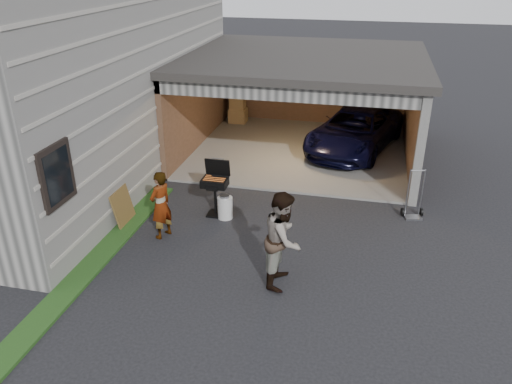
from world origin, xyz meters
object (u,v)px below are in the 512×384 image
at_px(propane_tank, 225,208).
at_px(hand_truck, 413,208).
at_px(bbq_grill, 215,184).
at_px(minivan, 355,132).
at_px(plywood_panel, 123,207).
at_px(woman, 161,205).
at_px(man, 283,239).

xyz_separation_m(propane_tank, hand_truck, (4.16, 1.01, -0.03)).
bearing_deg(bbq_grill, propane_tank, -25.37).
xyz_separation_m(minivan, propane_tank, (-2.61, -4.99, -0.34)).
relative_size(plywood_panel, hand_truck, 0.71).
xyz_separation_m(woman, man, (2.77, -1.02, 0.16)).
relative_size(woman, hand_truck, 1.28).
bearing_deg(plywood_panel, man, -19.33).
distance_m(minivan, hand_truck, 4.29).
bearing_deg(plywood_panel, bbq_grill, 25.63).
xyz_separation_m(man, hand_truck, (2.45, 3.12, -0.68)).
bearing_deg(plywood_panel, propane_tank, 20.03).
distance_m(bbq_grill, hand_truck, 4.54).
bearing_deg(bbq_grill, plywood_panel, -154.37).
relative_size(woman, bbq_grill, 1.16).
bearing_deg(propane_tank, hand_truck, 13.68).
bearing_deg(bbq_grill, minivan, 59.54).
height_order(woman, plywood_panel, woman).
height_order(propane_tank, hand_truck, hand_truck).
bearing_deg(woman, hand_truck, 134.16).
distance_m(woman, plywood_panel, 1.15).
distance_m(minivan, man, 7.16).
height_order(woman, man, man).
height_order(woman, bbq_grill, woman).
distance_m(plywood_panel, hand_truck, 6.53).
distance_m(woman, hand_truck, 5.65).
xyz_separation_m(woman, hand_truck, (5.22, 2.10, -0.52)).
xyz_separation_m(plywood_panel, hand_truck, (6.27, 1.78, -0.19)).
height_order(man, plywood_panel, man).
xyz_separation_m(man, plywood_panel, (-3.82, 1.34, -0.50)).
relative_size(bbq_grill, plywood_panel, 1.55).
xyz_separation_m(man, propane_tank, (-1.71, 2.11, -0.65)).
bearing_deg(propane_tank, man, -51.04).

